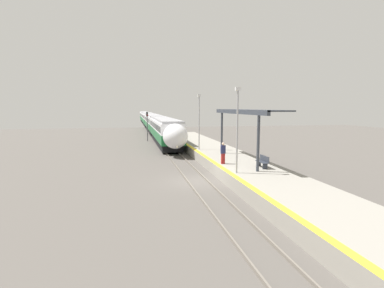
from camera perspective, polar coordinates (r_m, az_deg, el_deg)
The scene contains 11 objects.
ground_plane at distance 22.06m, azimuth 0.97°, elevation -7.15°, with size 120.00×120.00×0.00m, color #56514C.
rail_left at distance 21.90m, azimuth -0.89°, elevation -7.05°, with size 0.08×90.00×0.15m, color slate.
rail_right at distance 22.20m, azimuth 2.80°, elevation -6.87°, with size 0.08×90.00×0.15m, color slate.
train at distance 73.86m, azimuth -7.85°, elevation 4.48°, with size 2.85×86.76×3.82m.
platform_right at distance 23.15m, azimuth 10.97°, elevation -5.39°, with size 4.77×64.00×0.95m.
platform_bench at distance 22.82m, azimuth 13.35°, elevation -3.23°, with size 0.44×1.52×0.89m.
person_waiting at distance 23.74m, azimuth 5.93°, elevation -1.67°, with size 0.36×0.22×1.70m.
railway_signal at distance 48.15m, azimuth -8.52°, elevation 3.89°, with size 0.28×0.28×4.66m.
lamppost_near at distance 20.32m, azimuth 8.63°, elevation 3.64°, with size 0.36×0.20×5.78m.
lamppost_mid at distance 31.46m, azimuth 1.37°, elevation 4.89°, with size 0.36×0.20×5.78m.
station_canopy at distance 25.20m, azimuth 9.87°, elevation 5.84°, with size 2.02×11.55×4.27m.
Camera 1 is at (-4.59, -20.89, 5.41)m, focal length 28.00 mm.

